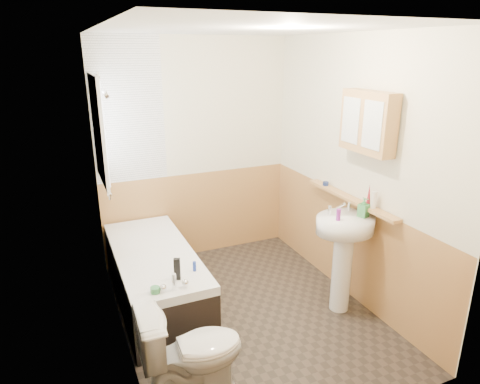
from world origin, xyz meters
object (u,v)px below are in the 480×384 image
Objects in this scene: bathtub at (155,276)px; medicine_cabinet at (368,122)px; toilet at (192,352)px; pine_shelf at (350,199)px; sink at (344,244)px.

bathtub is 2.41m from medicine_cabinet.
medicine_cabinet reaches higher than bathtub.
toilet is 2.04m from pine_shelf.
medicine_cabinet is at bearing -23.71° from bathtub.
medicine_cabinet is (0.17, 0.03, 1.09)m from sink.
bathtub is at bearing 156.29° from medicine_cabinet.
sink reaches higher than pine_shelf.
medicine_cabinet reaches higher than toilet.
pine_shelf reaches higher than toilet.
pine_shelf is (1.77, -0.59, 0.73)m from bathtub.
toilet is 0.58× the size of pine_shelf.
bathtub is at bearing 156.48° from sink.
pine_shelf is 0.77m from medicine_cabinet.
bathtub is at bearing 0.81° from toilet.
bathtub is 2.32× the size of toilet.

